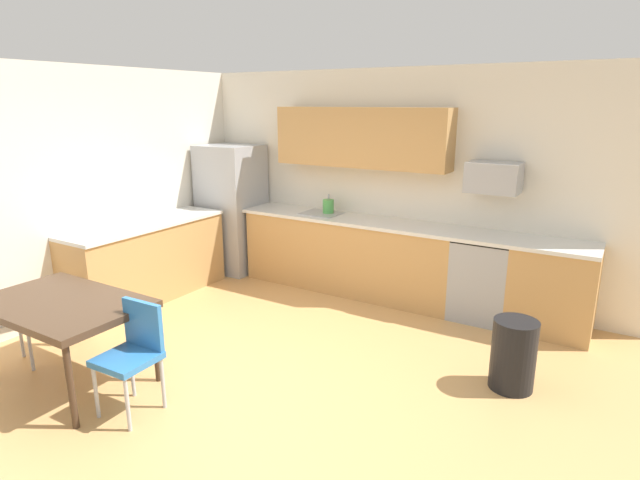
# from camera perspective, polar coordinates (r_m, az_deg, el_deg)

# --- Properties ---
(ground_plane) EXTENTS (12.00, 12.00, 0.00)m
(ground_plane) POSITION_cam_1_polar(r_m,az_deg,el_deg) (4.69, -6.59, -14.66)
(ground_plane) COLOR tan
(wall_back) EXTENTS (5.80, 0.10, 2.70)m
(wall_back) POSITION_cam_1_polar(r_m,az_deg,el_deg) (6.44, 7.72, 6.26)
(wall_back) COLOR silver
(wall_back) RESTS_ON ground
(wall_left) EXTENTS (0.10, 5.80, 2.70)m
(wall_left) POSITION_cam_1_polar(r_m,az_deg,el_deg) (6.17, -26.88, 4.41)
(wall_left) COLOR silver
(wall_left) RESTS_ON ground
(cabinet_run_back) EXTENTS (2.74, 0.60, 0.90)m
(cabinet_run_back) POSITION_cam_1_polar(r_m,az_deg,el_deg) (6.49, 3.10, -1.70)
(cabinet_run_back) COLOR tan
(cabinet_run_back) RESTS_ON ground
(cabinet_run_back_right) EXTENTS (0.81, 0.60, 0.90)m
(cabinet_run_back_right) POSITION_cam_1_polar(r_m,az_deg,el_deg) (5.82, 24.24, -5.06)
(cabinet_run_back_right) COLOR tan
(cabinet_run_back_right) RESTS_ON ground
(cabinet_run_left) EXTENTS (0.60, 2.00, 0.90)m
(cabinet_run_left) POSITION_cam_1_polar(r_m,az_deg,el_deg) (6.55, -18.42, -2.32)
(cabinet_run_left) COLOR tan
(cabinet_run_left) RESTS_ON ground
(countertop_back) EXTENTS (4.80, 0.64, 0.04)m
(countertop_back) POSITION_cam_1_polar(r_m,az_deg,el_deg) (6.21, 6.27, 1.94)
(countertop_back) COLOR silver
(countertop_back) RESTS_ON cabinet_run_back
(countertop_left) EXTENTS (0.64, 2.00, 0.04)m
(countertop_left) POSITION_cam_1_polar(r_m,az_deg,el_deg) (6.43, -18.77, 1.68)
(countertop_left) COLOR silver
(countertop_left) RESTS_ON cabinet_run_left
(upper_cabinets_back) EXTENTS (2.20, 0.34, 0.70)m
(upper_cabinets_back) POSITION_cam_1_polar(r_m,az_deg,el_deg) (6.31, 4.53, 11.20)
(upper_cabinets_back) COLOR tan
(refrigerator) EXTENTS (0.76, 0.70, 1.75)m
(refrigerator) POSITION_cam_1_polar(r_m,az_deg,el_deg) (7.32, -9.65, 3.45)
(refrigerator) COLOR #9EA0A5
(refrigerator) RESTS_ON ground
(oven_range) EXTENTS (0.60, 0.60, 0.91)m
(oven_range) POSITION_cam_1_polar(r_m,az_deg,el_deg) (5.93, 17.48, -3.99)
(oven_range) COLOR #999BA0
(oven_range) RESTS_ON ground
(microwave) EXTENTS (0.54, 0.36, 0.32)m
(microwave) POSITION_cam_1_polar(r_m,az_deg,el_deg) (5.78, 18.57, 6.55)
(microwave) COLOR #9EA0A5
(sink_basin) EXTENTS (0.48, 0.40, 0.14)m
(sink_basin) POSITION_cam_1_polar(r_m,az_deg,el_deg) (6.57, 0.15, 2.40)
(sink_basin) COLOR #A5A8AD
(sink_basin) RESTS_ON countertop_back
(sink_faucet) EXTENTS (0.02, 0.02, 0.24)m
(sink_faucet) POSITION_cam_1_polar(r_m,az_deg,el_deg) (6.69, 0.95, 4.03)
(sink_faucet) COLOR #B2B5BA
(sink_faucet) RESTS_ON countertop_back
(dining_table) EXTENTS (1.40, 0.90, 0.73)m
(dining_table) POSITION_cam_1_polar(r_m,az_deg,el_deg) (4.80, -26.56, -6.68)
(dining_table) COLOR #422D1E
(dining_table) RESTS_ON ground
(chair_near_table) EXTENTS (0.41, 0.41, 0.85)m
(chair_near_table) POSITION_cam_1_polar(r_m,az_deg,el_deg) (4.24, -19.84, -11.20)
(chair_near_table) COLOR #2D72B7
(chair_near_table) RESTS_ON ground
(trash_bin) EXTENTS (0.36, 0.36, 0.60)m
(trash_bin) POSITION_cam_1_polar(r_m,az_deg,el_deg) (4.64, 20.52, -11.74)
(trash_bin) COLOR black
(trash_bin) RESTS_ON ground
(kettle) EXTENTS (0.14, 0.14, 0.20)m
(kettle) POSITION_cam_1_polar(r_m,az_deg,el_deg) (6.55, 0.92, 3.61)
(kettle) COLOR #4CA54C
(kettle) RESTS_ON countertop_back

